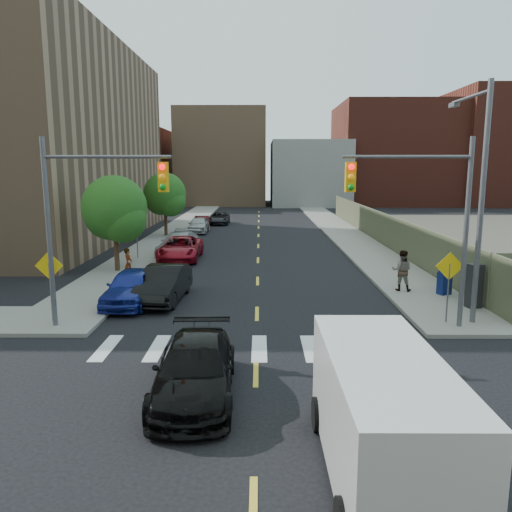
{
  "coord_description": "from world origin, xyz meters",
  "views": [
    {
      "loc": [
        0.11,
        -11.78,
        5.93
      ],
      "look_at": [
        -0.06,
        10.33,
        2.0
      ],
      "focal_mm": 35.0,
      "sensor_mm": 36.0,
      "label": 1
    }
  ],
  "objects_px": {
    "parked_car_maroon": "(202,223)",
    "parked_car_black": "(164,284)",
    "parked_car_silver": "(179,244)",
    "payphone": "(474,286)",
    "parked_car_white": "(199,225)",
    "parked_car_blue": "(132,287)",
    "pedestrian_west": "(128,264)",
    "black_sedan": "(195,369)",
    "mailbox": "(445,281)",
    "parked_car_red": "(181,248)",
    "cargo_van": "(381,410)",
    "parked_car_grey": "(219,218)",
    "pedestrian_east": "(402,270)"
  },
  "relations": [
    {
      "from": "parked_car_maroon",
      "to": "parked_car_black",
      "type": "bearing_deg",
      "value": -91.71
    },
    {
      "from": "parked_car_silver",
      "to": "parked_car_maroon",
      "type": "bearing_deg",
      "value": 96.13
    },
    {
      "from": "parked_car_maroon",
      "to": "payphone",
      "type": "height_order",
      "value": "payphone"
    },
    {
      "from": "parked_car_white",
      "to": "payphone",
      "type": "bearing_deg",
      "value": -60.43
    },
    {
      "from": "parked_car_blue",
      "to": "pedestrian_west",
      "type": "bearing_deg",
      "value": 108.3
    },
    {
      "from": "black_sedan",
      "to": "mailbox",
      "type": "distance_m",
      "value": 14.43
    },
    {
      "from": "parked_car_black",
      "to": "parked_car_maroon",
      "type": "bearing_deg",
      "value": 96.75
    },
    {
      "from": "parked_car_red",
      "to": "pedestrian_west",
      "type": "relative_size",
      "value": 3.26
    },
    {
      "from": "payphone",
      "to": "cargo_van",
      "type": "bearing_deg",
      "value": -131.88
    },
    {
      "from": "parked_car_white",
      "to": "parked_car_grey",
      "type": "bearing_deg",
      "value": 79.37
    },
    {
      "from": "parked_car_red",
      "to": "pedestrian_west",
      "type": "bearing_deg",
      "value": -104.72
    },
    {
      "from": "payphone",
      "to": "parked_car_silver",
      "type": "bearing_deg",
      "value": 125.42
    },
    {
      "from": "parked_car_grey",
      "to": "mailbox",
      "type": "bearing_deg",
      "value": -66.92
    },
    {
      "from": "pedestrian_east",
      "to": "parked_car_blue",
      "type": "bearing_deg",
      "value": 26.52
    },
    {
      "from": "parked_car_black",
      "to": "parked_car_grey",
      "type": "bearing_deg",
      "value": 93.91
    },
    {
      "from": "parked_car_black",
      "to": "pedestrian_west",
      "type": "height_order",
      "value": "pedestrian_west"
    },
    {
      "from": "parked_car_red",
      "to": "mailbox",
      "type": "distance_m",
      "value": 16.61
    },
    {
      "from": "parked_car_maroon",
      "to": "pedestrian_west",
      "type": "bearing_deg",
      "value": -97.66
    },
    {
      "from": "parked_car_silver",
      "to": "pedestrian_west",
      "type": "bearing_deg",
      "value": -92.92
    },
    {
      "from": "parked_car_maroon",
      "to": "parked_car_grey",
      "type": "xyz_separation_m",
      "value": [
        1.3,
        4.77,
        -0.03
      ]
    },
    {
      "from": "pedestrian_east",
      "to": "pedestrian_west",
      "type": "bearing_deg",
      "value": 8.19
    },
    {
      "from": "black_sedan",
      "to": "pedestrian_west",
      "type": "bearing_deg",
      "value": 109.5
    },
    {
      "from": "parked_car_silver",
      "to": "parked_car_red",
      "type": "bearing_deg",
      "value": -72.15
    },
    {
      "from": "cargo_van",
      "to": "mailbox",
      "type": "relative_size",
      "value": 4.04
    },
    {
      "from": "parked_car_silver",
      "to": "parked_car_white",
      "type": "bearing_deg",
      "value": 96.18
    },
    {
      "from": "black_sedan",
      "to": "payphone",
      "type": "xyz_separation_m",
      "value": [
        10.63,
        7.98,
        0.35
      ]
    },
    {
      "from": "parked_car_maroon",
      "to": "mailbox",
      "type": "height_order",
      "value": "mailbox"
    },
    {
      "from": "parked_car_grey",
      "to": "pedestrian_west",
      "type": "distance_m",
      "value": 27.46
    },
    {
      "from": "parked_car_blue",
      "to": "parked_car_white",
      "type": "height_order",
      "value": "parked_car_blue"
    },
    {
      "from": "parked_car_blue",
      "to": "pedestrian_west",
      "type": "xyz_separation_m",
      "value": [
        -1.22,
        4.19,
        0.2
      ]
    },
    {
      "from": "parked_car_white",
      "to": "parked_car_maroon",
      "type": "bearing_deg",
      "value": 89.73
    },
    {
      "from": "parked_car_grey",
      "to": "mailbox",
      "type": "height_order",
      "value": "mailbox"
    },
    {
      "from": "parked_car_red",
      "to": "parked_car_silver",
      "type": "height_order",
      "value": "parked_car_silver"
    },
    {
      "from": "mailbox",
      "to": "parked_car_silver",
      "type": "bearing_deg",
      "value": 119.41
    },
    {
      "from": "parked_car_black",
      "to": "parked_car_red",
      "type": "bearing_deg",
      "value": 98.62
    },
    {
      "from": "black_sedan",
      "to": "cargo_van",
      "type": "distance_m",
      "value": 5.24
    },
    {
      "from": "parked_car_grey",
      "to": "pedestrian_west",
      "type": "height_order",
      "value": "pedestrian_west"
    },
    {
      "from": "pedestrian_west",
      "to": "parked_car_maroon",
      "type": "bearing_deg",
      "value": -3.53
    },
    {
      "from": "parked_car_maroon",
      "to": "pedestrian_east",
      "type": "relative_size",
      "value": 2.03
    },
    {
      "from": "parked_car_white",
      "to": "parked_car_grey",
      "type": "xyz_separation_m",
      "value": [
        1.3,
        7.11,
        -0.12
      ]
    },
    {
      "from": "black_sedan",
      "to": "parked_car_blue",
      "type": "bearing_deg",
      "value": 111.8
    },
    {
      "from": "cargo_van",
      "to": "pedestrian_west",
      "type": "distance_m",
      "value": 18.8
    },
    {
      "from": "parked_car_black",
      "to": "parked_car_grey",
      "type": "height_order",
      "value": "parked_car_black"
    },
    {
      "from": "parked_car_white",
      "to": "cargo_van",
      "type": "distance_m",
      "value": 37.49
    },
    {
      "from": "pedestrian_west",
      "to": "pedestrian_east",
      "type": "relative_size",
      "value": 0.86
    },
    {
      "from": "parked_car_blue",
      "to": "cargo_van",
      "type": "height_order",
      "value": "cargo_van"
    },
    {
      "from": "parked_car_blue",
      "to": "mailbox",
      "type": "relative_size",
      "value": 3.43
    },
    {
      "from": "parked_car_grey",
      "to": "black_sedan",
      "type": "bearing_deg",
      "value": -86.2
    },
    {
      "from": "black_sedan",
      "to": "cargo_van",
      "type": "height_order",
      "value": "cargo_van"
    },
    {
      "from": "mailbox",
      "to": "pedestrian_east",
      "type": "relative_size",
      "value": 0.69
    }
  ]
}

